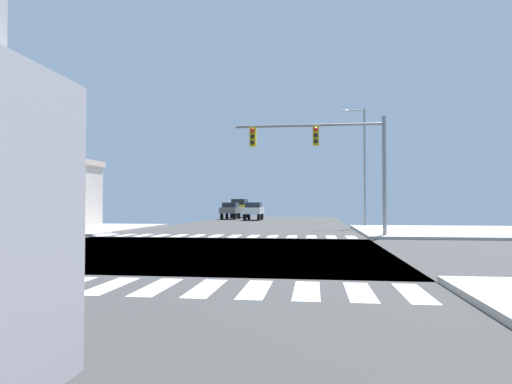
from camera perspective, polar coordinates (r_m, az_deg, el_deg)
ground at (r=16.79m, az=-7.93°, el=-7.34°), size 90.00×90.00×0.05m
sidewalk_corner_ne at (r=29.45m, az=24.42°, el=-4.55°), size 12.00×12.00×0.14m
sidewalk_corner_nw at (r=33.11m, az=-24.42°, el=-4.20°), size 12.00×12.00×0.14m
crosswalk_near at (r=10.11m, az=-20.54°, el=-10.94°), size 13.50×2.00×0.01m
crosswalk_far at (r=23.93m, az=-3.87°, el=-5.56°), size 13.50×2.00×0.01m
traffic_signal_mast at (r=23.59m, az=8.46°, el=5.56°), size 7.72×0.55×6.16m
street_lamp at (r=34.41m, az=13.16°, el=4.34°), size 1.78×0.32×8.78m
suv_nearside_1 at (r=57.48m, az=-2.05°, el=-1.85°), size 1.96×4.60×2.34m
sedan_farside_1 at (r=51.19m, az=-3.22°, el=-2.19°), size 1.80×4.30×1.88m
sedan_queued_2 at (r=47.97m, az=-0.30°, el=-2.24°), size 1.80×4.30×1.88m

